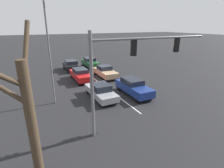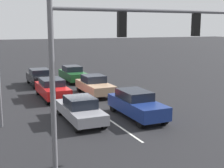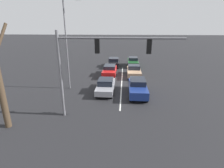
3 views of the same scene
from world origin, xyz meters
TOP-DOWN VIEW (x-y plane):
  - ground_plane at (0.00, 0.00)m, footprint 240.00×240.00m
  - lane_stripe_left_divider at (0.00, 1.86)m, footprint 0.12×15.73m
  - car_navy_leftlane_front at (-1.66, 5.93)m, footprint 1.73×4.69m
  - car_gray_midlane_front at (1.64, 5.39)m, footprint 1.71×4.62m
  - car_red_midlane_second at (1.75, -0.98)m, footprint 1.75×4.65m
  - car_tan_leftlane_second at (-1.61, -0.91)m, footprint 1.80×4.56m
  - car_black_midlane_third at (1.55, -6.72)m, footprint 1.85×4.46m
  - car_darkgreen_leftlane_third at (-1.75, -7.36)m, footprint 1.74×4.47m
  - traffic_signal_gantry at (1.81, 10.72)m, footprint 8.69×0.37m
  - street_lamp_right_shoulder at (5.62, 4.60)m, footprint 1.76×0.24m
  - bare_tree_near at (7.76, 12.61)m, footprint 2.30×2.12m

SIDE VIEW (x-z plane):
  - ground_plane at x=0.00m, z-range 0.00..0.00m
  - lane_stripe_left_divider at x=0.00m, z-range 0.00..0.01m
  - car_gray_midlane_front at x=1.64m, z-range 0.00..1.43m
  - car_tan_leftlane_second at x=-1.61m, z-range 0.00..1.53m
  - car_red_midlane_second at x=1.75m, z-range 0.03..1.52m
  - car_black_midlane_third at x=1.55m, z-range 0.03..1.54m
  - car_darkgreen_leftlane_third at x=-1.75m, z-range 0.01..1.56m
  - car_navy_leftlane_front at x=-1.66m, z-range 0.02..1.60m
  - bare_tree_near at x=7.76m, z-range -0.26..6.62m
  - traffic_signal_gantry at x=1.81m, z-range 1.39..7.81m
  - street_lamp_right_shoulder at x=5.62m, z-range 0.61..9.98m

